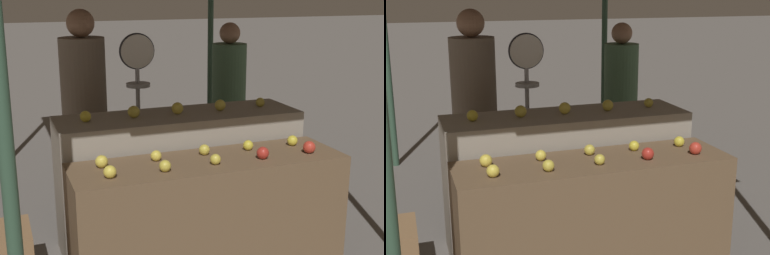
# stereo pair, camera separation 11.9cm
# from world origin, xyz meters

# --- Properties ---
(display_counter_front) EXTENTS (1.85, 0.55, 0.86)m
(display_counter_front) POSITION_xyz_m (0.00, 0.00, 0.43)
(display_counter_front) COLOR brown
(display_counter_front) RESTS_ON ground_plane
(display_counter_back) EXTENTS (1.85, 0.55, 1.04)m
(display_counter_back) POSITION_xyz_m (0.00, 0.60, 0.52)
(display_counter_back) COLOR gray
(display_counter_back) RESTS_ON ground_plane
(apple_front_0) EXTENTS (0.08, 0.08, 0.08)m
(apple_front_0) POSITION_xyz_m (-0.69, -0.11, 0.90)
(apple_front_0) COLOR yellow
(apple_front_0) RESTS_ON display_counter_front
(apple_front_1) EXTENTS (0.08, 0.08, 0.08)m
(apple_front_1) POSITION_xyz_m (-0.35, -0.12, 0.90)
(apple_front_1) COLOR gold
(apple_front_1) RESTS_ON display_counter_front
(apple_front_2) EXTENTS (0.07, 0.07, 0.07)m
(apple_front_2) POSITION_xyz_m (0.00, -0.10, 0.90)
(apple_front_2) COLOR gold
(apple_front_2) RESTS_ON display_counter_front
(apple_front_3) EXTENTS (0.08, 0.08, 0.08)m
(apple_front_3) POSITION_xyz_m (0.34, -0.11, 0.90)
(apple_front_3) COLOR #B72D23
(apple_front_3) RESTS_ON display_counter_front
(apple_front_4) EXTENTS (0.09, 0.09, 0.09)m
(apple_front_4) POSITION_xyz_m (0.70, -0.10, 0.91)
(apple_front_4) COLOR red
(apple_front_4) RESTS_ON display_counter_front
(apple_front_5) EXTENTS (0.08, 0.08, 0.08)m
(apple_front_5) POSITION_xyz_m (-0.70, 0.10, 0.90)
(apple_front_5) COLOR yellow
(apple_front_5) RESTS_ON display_counter_front
(apple_front_6) EXTENTS (0.07, 0.07, 0.07)m
(apple_front_6) POSITION_xyz_m (-0.34, 0.11, 0.90)
(apple_front_6) COLOR yellow
(apple_front_6) RESTS_ON display_counter_front
(apple_front_7) EXTENTS (0.07, 0.07, 0.07)m
(apple_front_7) POSITION_xyz_m (0.01, 0.11, 0.90)
(apple_front_7) COLOR gold
(apple_front_7) RESTS_ON display_counter_front
(apple_front_8) EXTENTS (0.07, 0.07, 0.07)m
(apple_front_8) POSITION_xyz_m (0.34, 0.11, 0.90)
(apple_front_8) COLOR gold
(apple_front_8) RESTS_ON display_counter_front
(apple_front_9) EXTENTS (0.08, 0.08, 0.08)m
(apple_front_9) POSITION_xyz_m (0.69, 0.10, 0.90)
(apple_front_9) COLOR gold
(apple_front_9) RESTS_ON display_counter_front
(apple_back_0) EXTENTS (0.08, 0.08, 0.08)m
(apple_back_0) POSITION_xyz_m (-0.70, 0.60, 1.08)
(apple_back_0) COLOR gold
(apple_back_0) RESTS_ON display_counter_back
(apple_back_1) EXTENTS (0.09, 0.09, 0.09)m
(apple_back_1) POSITION_xyz_m (-0.35, 0.61, 1.09)
(apple_back_1) COLOR gold
(apple_back_1) RESTS_ON display_counter_back
(apple_back_2) EXTENTS (0.09, 0.09, 0.09)m
(apple_back_2) POSITION_xyz_m (-0.01, 0.60, 1.09)
(apple_back_2) COLOR yellow
(apple_back_2) RESTS_ON display_counter_back
(apple_back_3) EXTENTS (0.09, 0.09, 0.09)m
(apple_back_3) POSITION_xyz_m (0.34, 0.60, 1.09)
(apple_back_3) COLOR gold
(apple_back_3) RESTS_ON display_counter_back
(apple_back_4) EXTENTS (0.07, 0.07, 0.07)m
(apple_back_4) POSITION_xyz_m (0.69, 0.61, 1.08)
(apple_back_4) COLOR gold
(apple_back_4) RESTS_ON display_counter_back
(produce_scale) EXTENTS (0.30, 0.20, 1.61)m
(produce_scale) POSITION_xyz_m (-0.16, 1.16, 1.18)
(produce_scale) COLOR #99999E
(produce_scale) RESTS_ON ground_plane
(person_vendor_at_scale) EXTENTS (0.42, 0.42, 1.80)m
(person_vendor_at_scale) POSITION_xyz_m (-0.57, 1.46, 1.04)
(person_vendor_at_scale) COLOR #2D2D38
(person_vendor_at_scale) RESTS_ON ground_plane
(person_customer_left) EXTENTS (0.37, 0.37, 1.63)m
(person_customer_left) POSITION_xyz_m (1.01, 1.89, 0.94)
(person_customer_left) COLOR #2D2D38
(person_customer_left) RESTS_ON ground_plane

